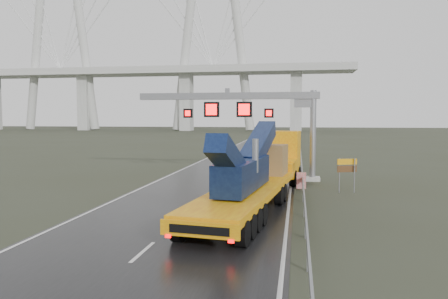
% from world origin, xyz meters
% --- Properties ---
extents(ground, '(400.00, 400.00, 0.00)m').
position_xyz_m(ground, '(0.00, 0.00, 0.00)').
color(ground, '#313424').
rests_on(ground, ground).
extents(road, '(11.00, 200.00, 0.02)m').
position_xyz_m(road, '(0.00, 40.00, 0.01)').
color(road, black).
rests_on(road, ground).
extents(guardrail, '(0.20, 140.00, 1.40)m').
position_xyz_m(guardrail, '(6.10, 30.00, 0.70)').
color(guardrail, gray).
rests_on(guardrail, ground).
extents(sign_gantry, '(14.90, 1.20, 7.42)m').
position_xyz_m(sign_gantry, '(2.10, 17.99, 5.61)').
color(sign_gantry, '#B0B0AB').
rests_on(sign_gantry, ground).
extents(heavy_haul_truck, '(5.39, 20.74, 4.83)m').
position_xyz_m(heavy_haul_truck, '(3.60, 10.12, 1.87)').
color(heavy_haul_truck, yellow).
rests_on(heavy_haul_truck, ground).
extents(exit_sign_pair, '(1.32, 0.48, 2.34)m').
position_xyz_m(exit_sign_pair, '(9.00, 12.72, 1.64)').
color(exit_sign_pair, gray).
rests_on(exit_sign_pair, ground).
extents(striped_barrier, '(0.67, 0.37, 1.13)m').
position_xyz_m(striped_barrier, '(6.00, 14.00, 0.56)').
color(striped_barrier, red).
rests_on(striped_barrier, ground).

